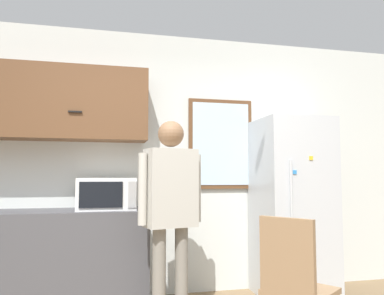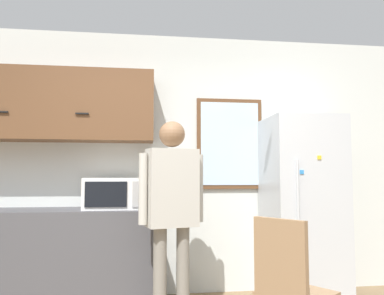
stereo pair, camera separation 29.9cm
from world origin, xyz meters
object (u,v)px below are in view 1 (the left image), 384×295
object	(u,v)px
chair	(295,281)
person	(171,199)
microwave	(107,194)
refrigerator	(292,207)

from	to	relation	value
chair	person	bearing A→B (deg)	7.80
person	chair	xyz separation A→B (m)	(0.72, -0.75, -0.51)
microwave	person	world-z (taller)	person
person	chair	distance (m)	1.16
person	chair	bearing A→B (deg)	-60.55
refrigerator	chair	size ratio (longest dim) A/B	1.92
refrigerator	chair	world-z (taller)	refrigerator
microwave	refrigerator	size ratio (longest dim) A/B	0.30
person	refrigerator	distance (m)	1.39
microwave	person	distance (m)	0.69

